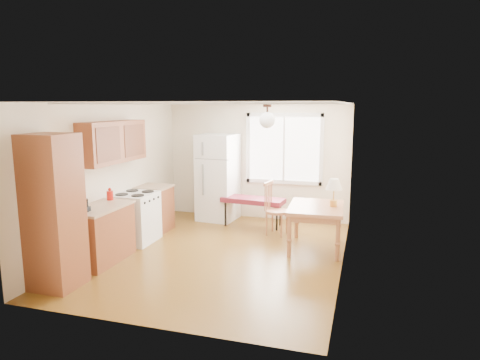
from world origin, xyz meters
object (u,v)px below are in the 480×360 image
at_px(refrigerator, 218,177).
at_px(bench, 253,201).
at_px(dining_table, 316,212).
at_px(chair, 272,205).

bearing_deg(refrigerator, bench, -14.31).
bearing_deg(dining_table, refrigerator, 146.00).
height_order(refrigerator, bench, refrigerator).
distance_m(bench, dining_table, 1.76).
relative_size(bench, dining_table, 1.05).
height_order(refrigerator, chair, refrigerator).
xyz_separation_m(refrigerator, dining_table, (2.27, -1.38, -0.27)).
distance_m(dining_table, chair, 1.10).
bearing_deg(chair, refrigerator, 161.17).
distance_m(refrigerator, dining_table, 2.67).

